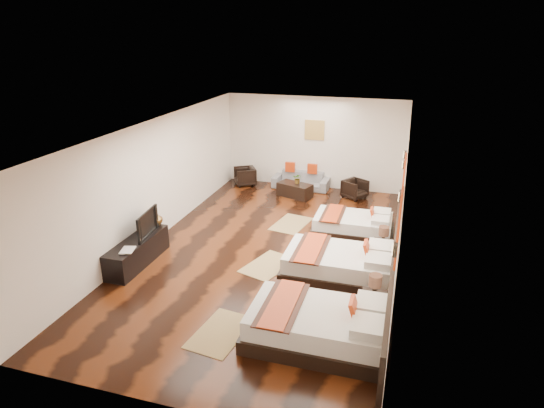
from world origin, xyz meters
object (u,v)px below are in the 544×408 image
(nightstand_a, at_px, (373,303))
(armchair_right, at_px, (355,189))
(sofa, at_px, (301,180))
(bed_mid, at_px, (341,264))
(book, at_px, (121,250))
(figurine, at_px, (155,218))
(bed_far, at_px, (354,225))
(armchair_left, at_px, (245,176))
(table_plant, at_px, (298,178))
(tv, at_px, (144,223))
(bed_near, at_px, (320,326))
(coffee_table, at_px, (295,190))
(nightstand_b, at_px, (382,249))
(tv_console, at_px, (138,252))

(nightstand_a, distance_m, armchair_right, 6.04)
(sofa, bearing_deg, bed_mid, -66.65)
(book, relative_size, figurine, 1.05)
(bed_far, bearing_deg, bed_mid, -89.89)
(armchair_left, distance_m, armchair_right, 3.50)
(table_plant, bearing_deg, armchair_left, 163.52)
(table_plant, bearing_deg, tv, -114.60)
(figurine, bearing_deg, bed_near, -28.78)
(bed_mid, bearing_deg, armchair_left, 127.44)
(nightstand_a, distance_m, coffee_table, 6.24)
(sofa, relative_size, coffee_table, 1.74)
(bed_far, relative_size, nightstand_b, 2.36)
(bed_near, xyz_separation_m, coffee_table, (-2.02, 6.50, -0.10))
(tv, bearing_deg, nightstand_a, -106.45)
(tv, relative_size, table_plant, 3.18)
(tv_console, height_order, figurine, figurine)
(figurine, bearing_deg, table_plant, 62.05)
(nightstand_a, relative_size, tv_console, 0.46)
(figurine, relative_size, table_plant, 1.09)
(nightstand_a, bearing_deg, figurine, 164.24)
(bed_mid, distance_m, coffee_table, 4.81)
(sofa, relative_size, table_plant, 5.81)
(figurine, bearing_deg, bed_mid, -2.35)
(armchair_left, bearing_deg, table_plant, 42.42)
(bed_near, relative_size, tv_console, 1.26)
(table_plant, bearing_deg, tv_console, -113.97)
(bed_mid, xyz_separation_m, tv, (-4.15, -0.39, 0.54))
(bed_near, xyz_separation_m, armchair_right, (-0.30, 6.86, -0.02))
(book, bearing_deg, armchair_left, 86.25)
(bed_far, bearing_deg, sofa, 123.97)
(tv, bearing_deg, nightstand_b, -81.57)
(book, bearing_deg, table_plant, 68.11)
(bed_mid, height_order, armchair_right, bed_mid)
(armchair_left, height_order, armchair_right, armchair_left)
(bed_far, distance_m, sofa, 3.61)
(figurine, bearing_deg, armchair_left, 85.18)
(nightstand_b, relative_size, tv_console, 0.44)
(bed_far, distance_m, table_plant, 2.99)
(armchair_left, xyz_separation_m, table_plant, (1.85, -0.55, 0.26))
(armchair_left, bearing_deg, book, -34.86)
(bed_mid, distance_m, tv, 4.20)
(bed_far, height_order, armchair_right, bed_far)
(nightstand_a, xyz_separation_m, armchair_right, (-1.05, 5.95, -0.01))
(figurine, bearing_deg, tv_console, -90.00)
(armchair_left, xyz_separation_m, coffee_table, (1.78, -0.59, -0.09))
(figurine, xyz_separation_m, table_plant, (2.25, 4.24, -0.16))
(bed_mid, relative_size, armchair_left, 3.49)
(book, bearing_deg, nightstand_b, 23.29)
(book, bearing_deg, tv, 86.40)
(table_plant, bearing_deg, bed_far, -49.17)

